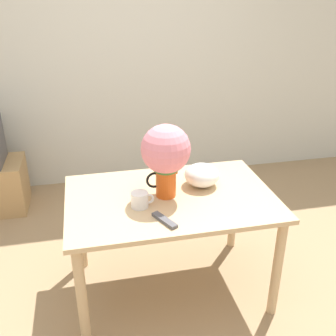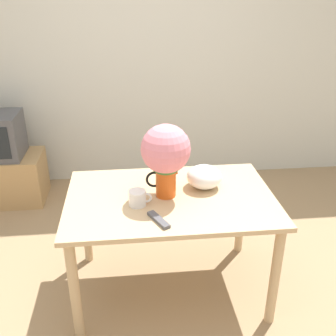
{
  "view_description": "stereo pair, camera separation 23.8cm",
  "coord_description": "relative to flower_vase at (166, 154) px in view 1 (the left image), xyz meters",
  "views": [
    {
      "loc": [
        -0.38,
        -1.92,
        1.93
      ],
      "look_at": [
        0.08,
        0.19,
        0.91
      ],
      "focal_mm": 42.0,
      "sensor_mm": 36.0,
      "label": 1
    },
    {
      "loc": [
        -0.15,
        -1.95,
        1.93
      ],
      "look_at": [
        0.08,
        0.19,
        0.91
      ],
      "focal_mm": 42.0,
      "sensor_mm": 36.0,
      "label": 2
    }
  ],
  "objects": [
    {
      "name": "wall_back",
      "position": [
        -0.07,
        1.8,
        0.29
      ],
      "size": [
        8.0,
        0.05,
        2.6
      ],
      "color": "silver",
      "rests_on": "ground_plane"
    },
    {
      "name": "remote_control",
      "position": [
        -0.07,
        -0.29,
        -0.27
      ],
      "size": [
        0.12,
        0.19,
        0.02
      ],
      "color": "#4C4C51",
      "rests_on": "table"
    },
    {
      "name": "table",
      "position": [
        0.03,
        -0.02,
        -0.38
      ],
      "size": [
        1.29,
        0.85,
        0.73
      ],
      "color": "tan",
      "rests_on": "ground_plane"
    },
    {
      "name": "coffee_mug",
      "position": [
        -0.18,
        -0.1,
        -0.23
      ],
      "size": [
        0.14,
        0.1,
        0.09
      ],
      "color": "white",
      "rests_on": "table"
    },
    {
      "name": "white_bowl",
      "position": [
        0.26,
        0.09,
        -0.21
      ],
      "size": [
        0.23,
        0.23,
        0.15
      ],
      "color": "white",
      "rests_on": "table"
    },
    {
      "name": "ground_plane",
      "position": [
        -0.07,
        -0.19,
        -1.01
      ],
      "size": [
        12.0,
        12.0,
        0.0
      ],
      "primitive_type": "plane",
      "color": "#9E7F5B"
    },
    {
      "name": "flower_vase",
      "position": [
        0.0,
        0.0,
        0.0
      ],
      "size": [
        0.3,
        0.3,
        0.46
      ],
      "color": "#E05619",
      "rests_on": "table"
    }
  ]
}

